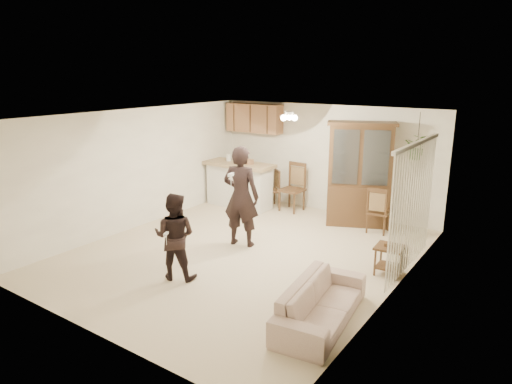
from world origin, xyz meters
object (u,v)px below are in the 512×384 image
Objects in this scene: sofa at (321,296)px; china_hutch at (359,175)px; chair_bar at (292,197)px; chair_hutch_left at (270,196)px; child at (175,238)px; side_table at (389,260)px; adult at (241,199)px; chair_hutch_right at (378,219)px.

sofa is 0.84× the size of china_hutch.
chair_hutch_left is (-0.60, -0.01, -0.06)m from chair_bar.
child is 3.49m from side_table.
china_hutch is 2.42× the size of chair_hutch_left.
china_hutch is at bearing -130.64° from child.
side_table is 4.27m from chair_hutch_left.
chair_bar is 1.24× the size of chair_hutch_left.
chair_hutch_left is (-0.92, 4.22, -0.42)m from child.
sofa is at bearing -97.57° from china_hutch.
chair_bar is (-3.09, 2.16, 0.07)m from side_table.
child is at bearing 76.30° from adult.
chair_hutch_right is (1.92, 3.94, -0.40)m from child.
china_hutch reaches higher than adult.
side_table is 0.47× the size of chair_bar.
sofa is 1.97m from side_table.
chair_hutch_right is (-0.86, 1.87, 0.02)m from side_table.
adult is at bearing -173.81° from side_table.
china_hutch is (-1.16, 4.04, 0.73)m from sofa.
sofa reaches higher than side_table.
child is at bearing -82.10° from chair_bar.
side_table is at bearing -165.79° from child.
child is 1.40× the size of chair_hutch_right.
china_hutch is 4.15× the size of side_table.
china_hutch is 1.02m from chair_hutch_right.
adult is at bearing 49.54° from sofa.
side_table is 0.58× the size of chair_hutch_left.
side_table is (2.78, 2.07, -0.42)m from child.
sofa is 1.94× the size of chair_hutch_right.
chair_hutch_right is (-0.61, 3.82, -0.09)m from sofa.
chair_bar is (-0.32, 2.47, -0.58)m from adult.
adult reaches higher than chair_hutch_right.
adult is 1.78m from child.
adult is 2.96m from chair_hutch_right.
child is at bearing -143.33° from side_table.
child is 4.34m from chair_hutch_left.
china_hutch is (1.36, 2.39, 0.20)m from adult.
child reaches higher than chair_bar.
adult is 1.96× the size of chair_hutch_left.
chair_hutch_left is at bearing -82.94° from adult.
chair_bar is (-0.31, 4.23, -0.35)m from child.
sofa is 5.00m from chair_bar.
chair_hutch_left is at bearing -10.61° from chair_hutch_right.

